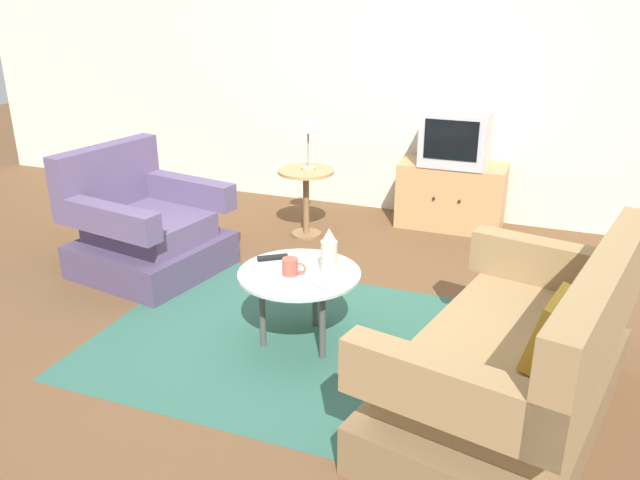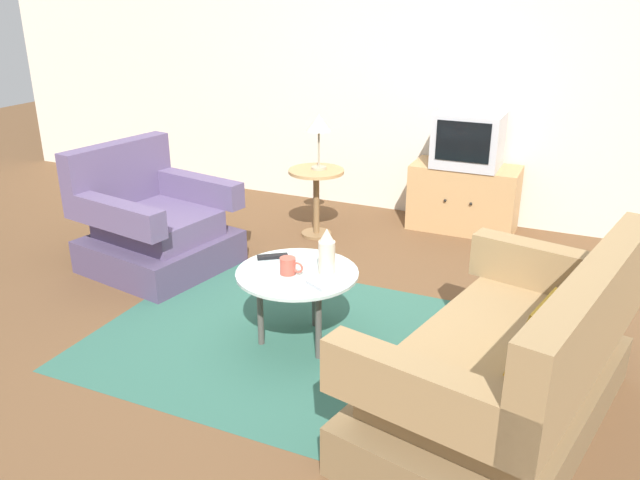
{
  "view_description": "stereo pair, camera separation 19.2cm",
  "coord_description": "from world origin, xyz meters",
  "px_view_note": "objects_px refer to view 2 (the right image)",
  "views": [
    {
      "loc": [
        1.38,
        -3.06,
        1.92
      ],
      "look_at": [
        0.13,
        0.18,
        0.55
      ],
      "focal_mm": 35.88,
      "sensor_mm": 36.0,
      "label": 1
    },
    {
      "loc": [
        1.56,
        -2.99,
        1.92
      ],
      "look_at": [
        0.13,
        0.18,
        0.55
      ],
      "focal_mm": 35.88,
      "sensor_mm": 36.0,
      "label": 2
    }
  ],
  "objects_px": {
    "armchair": "(153,227)",
    "television": "(468,140)",
    "couch": "(509,371)",
    "mug": "(288,266)",
    "coffee_table": "(297,279)",
    "vase": "(327,252)",
    "tv_remote_dark": "(273,257)",
    "side_table": "(316,189)",
    "tv_remote_silver": "(317,285)",
    "table_lamp": "(319,125)",
    "tv_stand": "(464,198)"
  },
  "relations": [
    {
      "from": "television",
      "to": "tv_remote_dark",
      "type": "bearing_deg",
      "value": -107.32
    },
    {
      "from": "couch",
      "to": "tv_remote_silver",
      "type": "xyz_separation_m",
      "value": [
        -1.03,
        0.17,
        0.15
      ]
    },
    {
      "from": "mug",
      "to": "tv_remote_dark",
      "type": "relative_size",
      "value": 0.81
    },
    {
      "from": "armchair",
      "to": "couch",
      "type": "height_order",
      "value": "couch"
    },
    {
      "from": "coffee_table",
      "to": "tv_remote_dark",
      "type": "height_order",
      "value": "tv_remote_dark"
    },
    {
      "from": "couch",
      "to": "tv_remote_silver",
      "type": "bearing_deg",
      "value": 92.96
    },
    {
      "from": "couch",
      "to": "side_table",
      "type": "xyz_separation_m",
      "value": [
        -1.84,
        1.91,
        0.1
      ]
    },
    {
      "from": "couch",
      "to": "side_table",
      "type": "relative_size",
      "value": 3.02
    },
    {
      "from": "coffee_table",
      "to": "side_table",
      "type": "distance_m",
      "value": 1.73
    },
    {
      "from": "armchair",
      "to": "tv_stand",
      "type": "bearing_deg",
      "value": 141.87
    },
    {
      "from": "coffee_table",
      "to": "side_table",
      "type": "bearing_deg",
      "value": 111.02
    },
    {
      "from": "armchair",
      "to": "tv_remote_silver",
      "type": "distance_m",
      "value": 1.79
    },
    {
      "from": "tv_remote_dark",
      "to": "tv_remote_silver",
      "type": "bearing_deg",
      "value": 112.49
    },
    {
      "from": "coffee_table",
      "to": "mug",
      "type": "bearing_deg",
      "value": -124.64
    },
    {
      "from": "armchair",
      "to": "television",
      "type": "distance_m",
      "value": 2.58
    },
    {
      "from": "table_lamp",
      "to": "tv_remote_dark",
      "type": "xyz_separation_m",
      "value": [
        0.39,
        -1.52,
        -0.46
      ]
    },
    {
      "from": "side_table",
      "to": "tv_remote_silver",
      "type": "height_order",
      "value": "side_table"
    },
    {
      "from": "armchair",
      "to": "tv_stand",
      "type": "height_order",
      "value": "armchair"
    },
    {
      "from": "couch",
      "to": "vase",
      "type": "distance_m",
      "value": 1.15
    },
    {
      "from": "armchair",
      "to": "side_table",
      "type": "height_order",
      "value": "armchair"
    },
    {
      "from": "armchair",
      "to": "couch",
      "type": "relative_size",
      "value": 0.61
    },
    {
      "from": "coffee_table",
      "to": "side_table",
      "type": "height_order",
      "value": "side_table"
    },
    {
      "from": "vase",
      "to": "mug",
      "type": "bearing_deg",
      "value": -151.97
    },
    {
      "from": "side_table",
      "to": "mug",
      "type": "bearing_deg",
      "value": -70.46
    },
    {
      "from": "couch",
      "to": "tv_remote_dark",
      "type": "xyz_separation_m",
      "value": [
        -1.43,
        0.42,
        0.15
      ]
    },
    {
      "from": "armchair",
      "to": "tv_remote_dark",
      "type": "bearing_deg",
      "value": 79.98
    },
    {
      "from": "tv_stand",
      "to": "vase",
      "type": "relative_size",
      "value": 3.34
    },
    {
      "from": "vase",
      "to": "couch",
      "type": "bearing_deg",
      "value": -18.69
    },
    {
      "from": "table_lamp",
      "to": "vase",
      "type": "xyz_separation_m",
      "value": [
        0.76,
        -1.58,
        -0.35
      ]
    },
    {
      "from": "side_table",
      "to": "tv_stand",
      "type": "height_order",
      "value": "side_table"
    },
    {
      "from": "side_table",
      "to": "tv_remote_silver",
      "type": "relative_size",
      "value": 3.79
    },
    {
      "from": "mug",
      "to": "tv_remote_dark",
      "type": "height_order",
      "value": "mug"
    },
    {
      "from": "side_table",
      "to": "tv_remote_dark",
      "type": "relative_size",
      "value": 3.28
    },
    {
      "from": "armchair",
      "to": "side_table",
      "type": "distance_m",
      "value": 1.34
    },
    {
      "from": "couch",
      "to": "side_table",
      "type": "distance_m",
      "value": 2.66
    },
    {
      "from": "table_lamp",
      "to": "side_table",
      "type": "bearing_deg",
      "value": -112.55
    },
    {
      "from": "couch",
      "to": "television",
      "type": "xyz_separation_m",
      "value": [
        -0.77,
        2.55,
        0.47
      ]
    },
    {
      "from": "coffee_table",
      "to": "tv_stand",
      "type": "height_order",
      "value": "tv_stand"
    },
    {
      "from": "armchair",
      "to": "mug",
      "type": "height_order",
      "value": "armchair"
    },
    {
      "from": "tv_stand",
      "to": "tv_remote_silver",
      "type": "distance_m",
      "value": 2.42
    },
    {
      "from": "television",
      "to": "tv_remote_dark",
      "type": "relative_size",
      "value": 3.1
    },
    {
      "from": "vase",
      "to": "tv_remote_silver",
      "type": "height_order",
      "value": "vase"
    },
    {
      "from": "table_lamp",
      "to": "vase",
      "type": "bearing_deg",
      "value": -64.23
    },
    {
      "from": "vase",
      "to": "table_lamp",
      "type": "bearing_deg",
      "value": 115.77
    },
    {
      "from": "coffee_table",
      "to": "vase",
      "type": "bearing_deg",
      "value": 19.27
    },
    {
      "from": "couch",
      "to": "mug",
      "type": "height_order",
      "value": "couch"
    },
    {
      "from": "armchair",
      "to": "coffee_table",
      "type": "height_order",
      "value": "armchair"
    },
    {
      "from": "side_table",
      "to": "tv_remote_silver",
      "type": "distance_m",
      "value": 1.92
    },
    {
      "from": "television",
      "to": "vase",
      "type": "bearing_deg",
      "value": -97.62
    },
    {
      "from": "armchair",
      "to": "television",
      "type": "bearing_deg",
      "value": 141.61
    }
  ]
}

